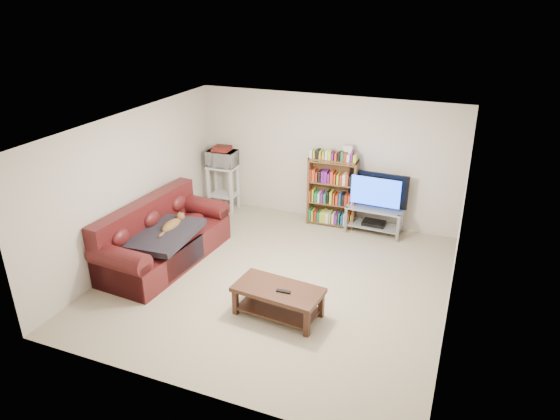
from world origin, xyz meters
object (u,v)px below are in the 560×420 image
at_px(bookshelf, 332,191).
at_px(tv_stand, 374,216).
at_px(sofa, 161,241).
at_px(coffee_table, 278,296).

bearing_deg(bookshelf, tv_stand, -5.75).
bearing_deg(sofa, coffee_table, -13.22).
xyz_separation_m(tv_stand, bookshelf, (-0.83, 0.05, 0.33)).
height_order(sofa, bookshelf, bookshelf).
relative_size(tv_stand, bookshelf, 0.79).
xyz_separation_m(sofa, tv_stand, (3.03, 2.28, -0.00)).
distance_m(sofa, bookshelf, 3.23).
bearing_deg(bookshelf, sofa, -135.20).
height_order(tv_stand, bookshelf, bookshelf).
distance_m(sofa, coffee_table, 2.46).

